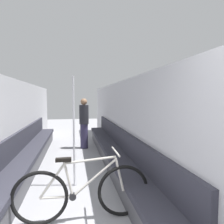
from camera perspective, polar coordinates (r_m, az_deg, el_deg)
The scene contains 7 objects.
wall_left at distance 4.68m, azimuth -27.04°, elevation -3.87°, with size 0.10×11.03×2.06m, color #B2B2B7.
wall_right at distance 4.66m, azimuth 4.30°, elevation -3.46°, with size 0.10×11.03×2.06m, color #B2B2B7.
bench_seat_row_left at distance 4.97m, azimuth -23.12°, elevation -12.01°, with size 0.48×6.56×0.89m.
bench_seat_row_right at distance 4.96m, azimuth 0.63°, elevation -11.73°, with size 0.48×6.56×0.89m.
bicycle at distance 2.88m, azimuth -8.28°, elevation -21.82°, with size 1.82×0.46×0.93m.
grab_pole_near at distance 3.76m, azimuth -10.83°, elevation -5.93°, with size 0.08×0.08×2.04m.
passenger_standing at distance 6.53m, azimuth -7.99°, elevation -3.03°, with size 0.30×0.30×1.62m.
Camera 1 is at (0.04, -0.54, 1.64)m, focal length 32.00 mm.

